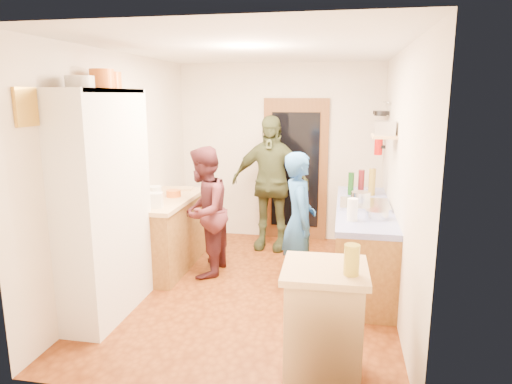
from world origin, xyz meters
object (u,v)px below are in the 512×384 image
(right_counter_base, at_px, (362,245))
(person_left, at_px, (207,211))
(hutch_body, at_px, (105,205))
(island_base, at_px, (323,327))
(person_back, at_px, (271,183))
(person_hob, at_px, (302,222))

(right_counter_base, bearing_deg, person_left, -175.46)
(hutch_body, bearing_deg, island_base, -19.07)
(person_left, bearing_deg, hutch_body, -28.75)
(person_back, bearing_deg, island_base, -68.14)
(right_counter_base, height_order, island_base, island_base)
(island_base, bearing_deg, person_back, 106.39)
(right_counter_base, distance_m, person_left, 1.87)
(right_counter_base, relative_size, person_hob, 1.43)
(person_back, bearing_deg, person_hob, -61.17)
(person_left, distance_m, person_back, 1.25)
(island_base, height_order, person_left, person_left)
(hutch_body, xyz_separation_m, right_counter_base, (2.50, 1.30, -0.68))
(person_hob, bearing_deg, hutch_body, 103.89)
(person_left, bearing_deg, island_base, 39.13)
(person_hob, bearing_deg, right_counter_base, -76.23)
(person_hob, relative_size, person_left, 0.99)
(hutch_body, height_order, person_hob, hutch_body)
(person_left, height_order, person_back, person_back)
(right_counter_base, height_order, person_back, person_back)
(island_base, relative_size, person_left, 0.55)
(person_hob, height_order, person_back, person_back)
(person_hob, distance_m, person_left, 1.17)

